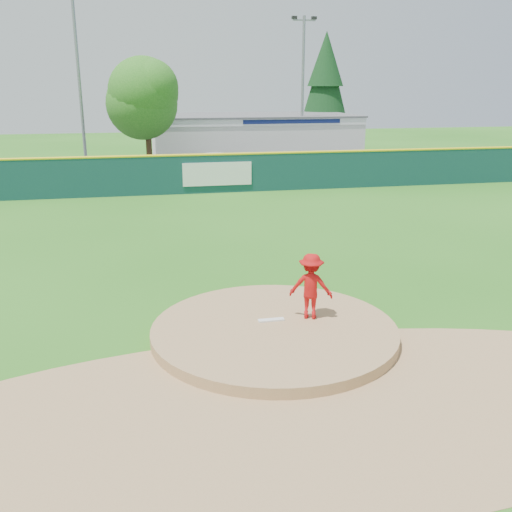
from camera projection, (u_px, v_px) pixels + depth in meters
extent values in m
plane|color=#286B19|center=(274.00, 336.00, 12.81)|extent=(120.00, 120.00, 0.00)
cylinder|color=#9E774C|center=(274.00, 336.00, 12.81)|extent=(5.50, 5.50, 0.50)
cube|color=white|center=(271.00, 320.00, 13.02)|extent=(0.60, 0.15, 0.04)
cylinder|color=#9E774C|center=(314.00, 407.00, 10.00)|extent=(15.40, 15.40, 0.01)
cube|color=#38383A|center=(180.00, 170.00, 38.13)|extent=(44.00, 16.00, 0.02)
imported|color=#B40F10|center=(311.00, 286.00, 13.00)|extent=(1.14, 0.91, 1.54)
imported|color=white|center=(220.00, 162.00, 36.72)|extent=(4.99, 3.60, 1.26)
cube|color=silver|center=(253.00, 137.00, 43.53)|extent=(15.00, 8.00, 3.20)
cube|color=white|center=(264.00, 122.00, 39.36)|extent=(15.00, 0.06, 0.55)
cube|color=#0F194C|center=(292.00, 121.00, 39.72)|extent=(7.00, 0.03, 0.28)
cube|color=#59595B|center=(253.00, 115.00, 43.06)|extent=(15.20, 8.20, 0.12)
cube|color=white|center=(217.00, 174.00, 29.58)|extent=(3.60, 0.04, 1.20)
cube|color=#123B3B|center=(193.00, 175.00, 29.41)|extent=(40.00, 0.10, 2.00)
cylinder|color=yellow|center=(192.00, 155.00, 29.12)|extent=(40.00, 0.14, 0.14)
cylinder|color=#382314|center=(149.00, 154.00, 35.49)|extent=(0.36, 0.36, 2.60)
sphere|color=#387F23|center=(146.00, 100.00, 34.56)|extent=(5.60, 5.60, 5.60)
cylinder|color=#382314|center=(323.00, 141.00, 48.88)|extent=(0.40, 0.40, 1.60)
cone|color=#113A16|center=(325.00, 84.00, 47.52)|extent=(4.40, 4.40, 7.90)
cylinder|color=gray|center=(79.00, 84.00, 35.38)|extent=(0.20, 0.20, 11.00)
cylinder|color=gray|center=(303.00, 91.00, 40.33)|extent=(0.20, 0.20, 10.00)
cube|color=gray|center=(304.00, 20.00, 38.98)|extent=(1.60, 0.10, 0.10)
cube|color=black|center=(294.00, 17.00, 38.80)|extent=(0.35, 0.25, 0.20)
cube|color=black|center=(314.00, 18.00, 39.08)|extent=(0.35, 0.25, 0.20)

